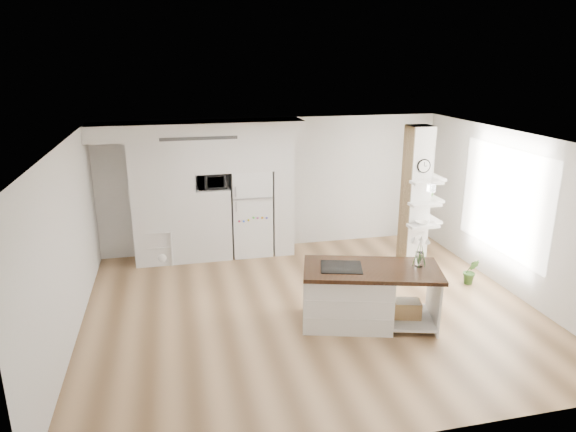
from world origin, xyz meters
name	(u,v)px	position (x,y,z in m)	size (l,w,h in m)	color
floor	(311,309)	(0.00, 0.00, 0.00)	(7.00, 6.00, 0.01)	tan
room	(313,197)	(0.00, 0.00, 1.86)	(7.04, 6.04, 2.72)	white
cabinet_wall	(203,184)	(-1.45, 2.67, 1.51)	(4.00, 0.71, 2.70)	silver
refrigerator	(251,212)	(-0.53, 2.68, 0.88)	(0.78, 0.69, 1.75)	white
column	(421,200)	(2.38, 1.13, 1.35)	(0.69, 0.90, 2.70)	silver
window	(504,201)	(3.48, 0.30, 1.50)	(2.40, 2.40, 0.00)	white
pendant_light	(415,172)	(1.70, 0.15, 2.12)	(0.12, 0.12, 0.10)	white
kitchen_island	(355,294)	(0.53, -0.55, 0.47)	(2.17, 1.46, 1.46)	silver
bookshelf	(159,249)	(-2.36, 2.50, 0.30)	(0.60, 0.38, 0.69)	silver
floor_plant_a	(471,271)	(3.00, 0.30, 0.24)	(0.26, 0.21, 0.48)	#376227
floor_plant_b	(420,237)	(3.00, 2.20, 0.22)	(0.25, 0.25, 0.45)	#376227
microwave	(212,181)	(-1.27, 2.62, 1.57)	(0.54, 0.37, 0.30)	#2D2D2D
shelf_plant	(430,188)	(2.63, 1.30, 1.52)	(0.27, 0.23, 0.30)	#376227
decor_bowl	(422,223)	(2.30, 0.90, 1.00)	(0.22, 0.22, 0.05)	white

